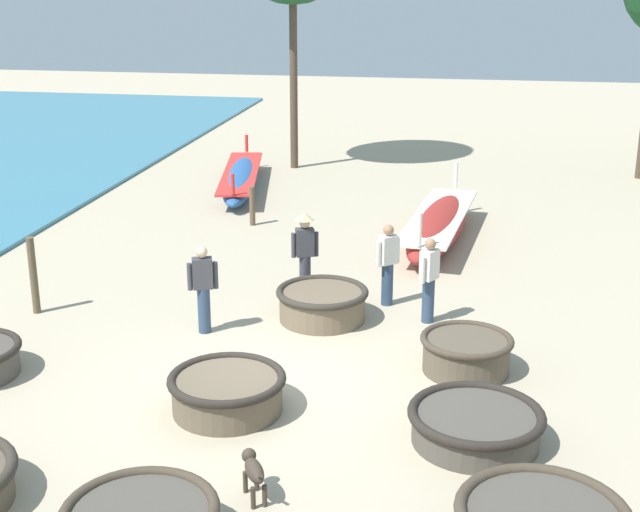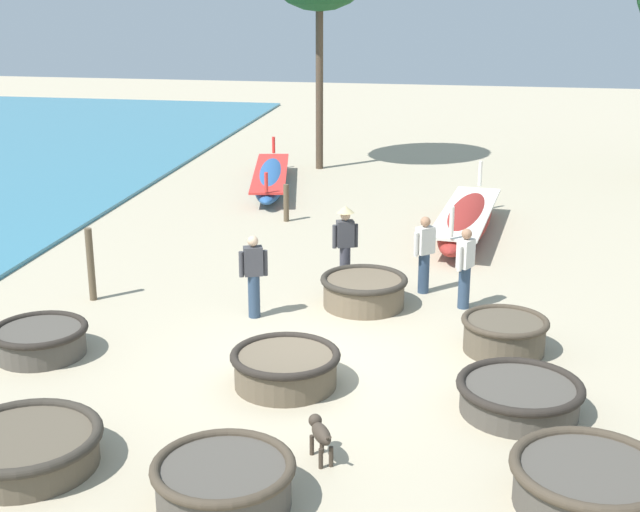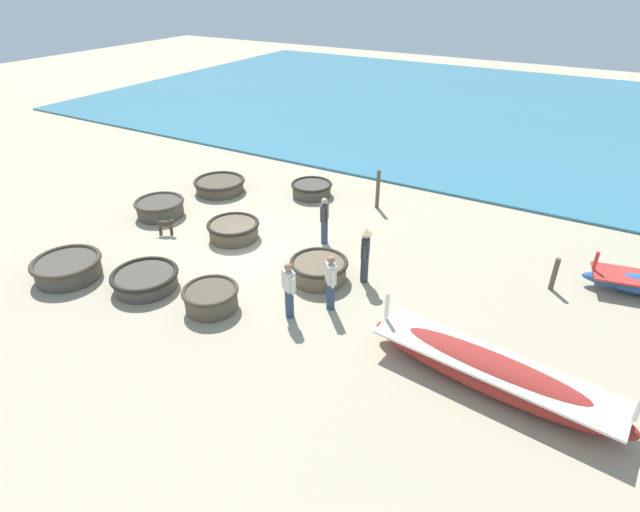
# 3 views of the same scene
# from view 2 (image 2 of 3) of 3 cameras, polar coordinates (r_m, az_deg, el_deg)

# --- Properties ---
(ground_plane) EXTENTS (80.00, 80.00, 0.00)m
(ground_plane) POSITION_cam_2_polar(r_m,az_deg,el_deg) (14.55, -0.49, -7.10)
(ground_plane) COLOR tan
(coracle_nearest) EXTENTS (1.71, 1.71, 0.56)m
(coracle_nearest) POSITION_cam_2_polar(r_m,az_deg,el_deg) (13.81, -2.23, -7.10)
(coracle_nearest) COLOR brown
(coracle_nearest) RESTS_ON ground
(coracle_far_left) EXTENTS (1.60, 1.60, 0.51)m
(coracle_far_left) POSITION_cam_2_polar(r_m,az_deg,el_deg) (15.59, -17.48, -5.11)
(coracle_far_left) COLOR #4C473F
(coracle_far_left) RESTS_ON ground
(coracle_beside_post) EXTENTS (1.84, 1.84, 0.49)m
(coracle_beside_post) POSITION_cam_2_polar(r_m,az_deg,el_deg) (13.33, 12.65, -8.70)
(coracle_beside_post) COLOR #4C473F
(coracle_beside_post) RESTS_ON ground
(coracle_weathered) EXTENTS (2.00, 2.00, 0.50)m
(coracle_weathered) POSITION_cam_2_polar(r_m,az_deg,el_deg) (12.29, -18.35, -11.53)
(coracle_weathered) COLOR brown
(coracle_weathered) RESTS_ON ground
(coracle_far_right) EXTENTS (1.47, 1.47, 0.59)m
(coracle_far_right) POSITION_cam_2_polar(r_m,az_deg,el_deg) (15.32, 11.73, -4.87)
(coracle_far_right) COLOR brown
(coracle_far_right) RESTS_ON ground
(coracle_front_right) EXTENTS (1.74, 1.74, 0.58)m
(coracle_front_right) POSITION_cam_2_polar(r_m,az_deg,el_deg) (10.96, -6.19, -14.16)
(coracle_front_right) COLOR #4C473F
(coracle_front_right) RESTS_ON ground
(coracle_center) EXTENTS (1.67, 1.67, 0.60)m
(coracle_center) POSITION_cam_2_polar(r_m,az_deg,el_deg) (17.04, 2.83, -2.19)
(coracle_center) COLOR brown
(coracle_center) RESTS_ON ground
(coracle_tilted) EXTENTS (1.92, 1.92, 0.59)m
(coracle_tilted) POSITION_cam_2_polar(r_m,az_deg,el_deg) (11.34, 16.87, -13.71)
(coracle_tilted) COLOR #4C473F
(coracle_tilted) RESTS_ON ground
(long_boat_ochre_hull) EXTENTS (2.05, 6.06, 1.07)m
(long_boat_ochre_hull) POSITION_cam_2_polar(r_m,az_deg,el_deg) (26.67, -3.19, 5.01)
(long_boat_ochre_hull) COLOR #285693
(long_boat_ochre_hull) RESTS_ON ground
(long_boat_blue_hull) EXTENTS (1.70, 5.65, 1.36)m
(long_boat_blue_hull) POSITION_cam_2_polar(r_m,az_deg,el_deg) (21.92, 9.34, 2.26)
(long_boat_blue_hull) COLOR maroon
(long_boat_blue_hull) RESTS_ON ground
(fisherman_by_coracle) EXTENTS (0.36, 0.48, 1.57)m
(fisherman_by_coracle) POSITION_cam_2_polar(r_m,az_deg,el_deg) (16.98, 9.27, -0.65)
(fisherman_by_coracle) COLOR #2D425B
(fisherman_by_coracle) RESTS_ON ground
(fisherman_with_hat) EXTENTS (0.41, 0.39, 1.57)m
(fisherman_with_hat) POSITION_cam_2_polar(r_m,az_deg,el_deg) (17.71, 6.70, 0.22)
(fisherman_with_hat) COLOR #2D425B
(fisherman_with_hat) RESTS_ON ground
(fisherman_standing_right) EXTENTS (0.50, 0.33, 1.57)m
(fisherman_standing_right) POSITION_cam_2_polar(r_m,az_deg,el_deg) (16.36, -4.28, -1.17)
(fisherman_standing_right) COLOR #2D425B
(fisherman_standing_right) RESTS_ON ground
(fisherman_hauling) EXTENTS (0.50, 0.36, 1.67)m
(fisherman_hauling) POSITION_cam_2_polar(r_m,az_deg,el_deg) (18.01, 1.62, 1.03)
(fisherman_hauling) COLOR #383842
(fisherman_hauling) RESTS_ON ground
(dog) EXTENTS (0.43, 0.62, 0.55)m
(dog) POSITION_cam_2_polar(r_m,az_deg,el_deg) (11.80, 0.02, -11.29)
(dog) COLOR #3D3328
(dog) RESTS_ON ground
(mooring_post_shoreline) EXTENTS (0.14, 0.14, 0.97)m
(mooring_post_shoreline) POSITION_cam_2_polar(r_m,az_deg,el_deg) (22.94, -2.18, 3.41)
(mooring_post_shoreline) COLOR brown
(mooring_post_shoreline) RESTS_ON ground
(mooring_post_mid_beach) EXTENTS (0.14, 0.14, 1.45)m
(mooring_post_mid_beach) POSITION_cam_2_polar(r_m,az_deg,el_deg) (17.78, -14.47, -0.53)
(mooring_post_mid_beach) COLOR brown
(mooring_post_mid_beach) RESTS_ON ground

